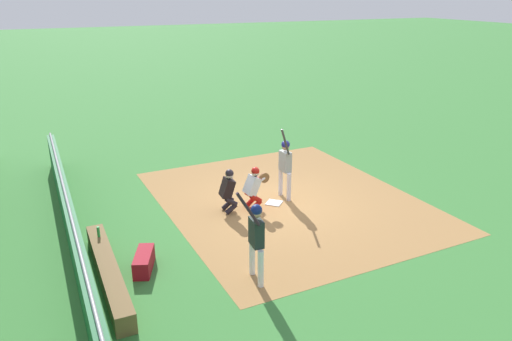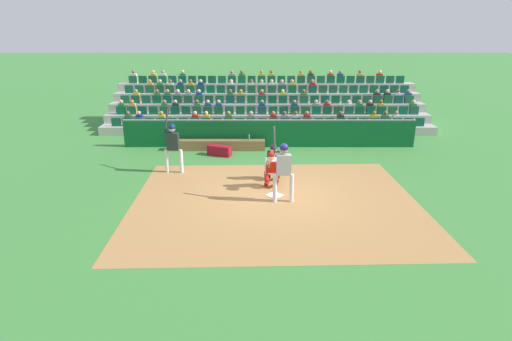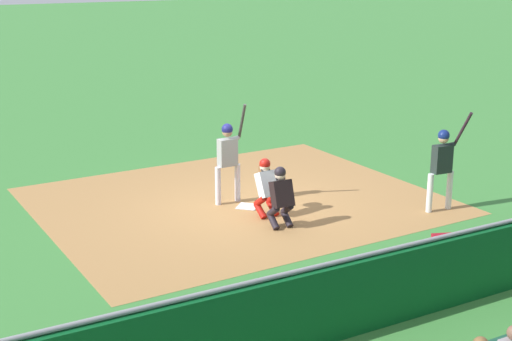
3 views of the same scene
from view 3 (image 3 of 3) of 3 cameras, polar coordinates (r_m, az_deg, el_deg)
The scene contains 11 objects.
ground_plane at distance 16.28m, azimuth -0.67°, elevation -2.88°, with size 160.00×160.00×0.00m, color #3B7F38.
infield_dirt_patch at distance 16.70m, azimuth -1.49°, elevation -2.38°, with size 8.65×7.22×0.01m, color #A77945.
home_plate_marker at distance 16.28m, azimuth -0.67°, elevation -2.83°, with size 0.44×0.44×0.02m, color white.
batter_at_plate at distance 16.25m, azimuth -2.20°, elevation 1.31°, with size 0.64×0.45×2.30m.
catcher_crouching at distance 15.52m, azimuth 0.83°, elevation -1.06°, with size 0.49×0.73×1.29m.
home_plate_umpire at distance 14.85m, azimuth 1.96°, elevation -1.90°, with size 0.48×0.48×1.31m.
dugout_wall at distance 11.70m, azimuth 13.04°, elevation -8.12°, with size 12.84×0.24×1.23m.
dugout_bench at distance 13.69m, azimuth 18.47°, elevation -6.57°, with size 4.09×0.40×0.44m, color brown.
water_bottle_on_bench at distance 12.64m, azimuth 14.30°, elevation -6.41°, with size 0.07×0.07×0.26m, color green.
equipment_duffel_bag at distance 14.10m, azimuth 15.62°, elevation -5.70°, with size 0.99×0.36×0.41m, color maroon.
on_deck_batter at distance 16.24m, azimuth 14.38°, elevation 0.76°, with size 0.67×0.68×2.27m.
Camera 3 is at (-7.34, -13.53, 5.32)m, focal length 51.20 mm.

